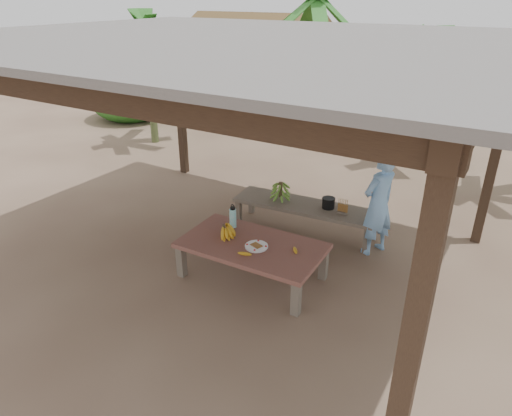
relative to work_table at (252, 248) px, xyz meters
The scene contains 17 objects.
ground 0.67m from the work_table, 148.74° to the left, with size 80.00×80.00×0.00m, color brown.
pavilion 2.40m from the work_table, 150.93° to the left, with size 6.60×5.60×2.95m.
work_table is the anchor object (origin of this frame).
bench 1.51m from the work_table, 89.45° to the left, with size 2.24×0.79×0.45m.
ripe_banana_bunch 0.44m from the work_table, behind, with size 0.29×0.25×0.18m, color gold, non-canonical shape.
plate 0.14m from the work_table, 29.81° to the right, with size 0.29×0.29×0.04m.
loose_banana_front 0.31m from the work_table, 75.35° to the right, with size 0.04×0.17×0.04m, color gold.
loose_banana_side 0.58m from the work_table, 10.74° to the left, with size 0.04×0.13×0.04m, color gold.
water_flask 0.57m from the work_table, 150.97° to the left, with size 0.09×0.09×0.34m.
green_banana_stalk 1.54m from the work_table, 104.91° to the left, with size 0.27×0.27×0.31m, color #598C2D, non-canonical shape.
cooking_pot 1.63m from the work_table, 77.00° to the left, with size 0.19×0.19×0.16m, color black.
skewer_rack 1.64m from the work_table, 67.81° to the left, with size 0.18×0.08×0.24m, color #A57F47, non-canonical shape.
woman 1.88m from the work_table, 52.21° to the left, with size 0.55×0.36×1.50m, color #71A1D5.
hut 9.65m from the work_table, 120.85° to the left, with size 4.40×3.43×2.85m.
banana_plant_n 6.04m from the work_table, 82.54° to the left, with size 1.80×1.80×2.67m.
banana_plant_nw 7.48m from the work_table, 109.12° to the left, with size 1.80×1.80×3.53m.
banana_plant_w 6.74m from the work_table, 143.77° to the left, with size 1.80×1.80×2.83m.
Camera 1 is at (3.10, -4.53, 3.38)m, focal length 32.00 mm.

